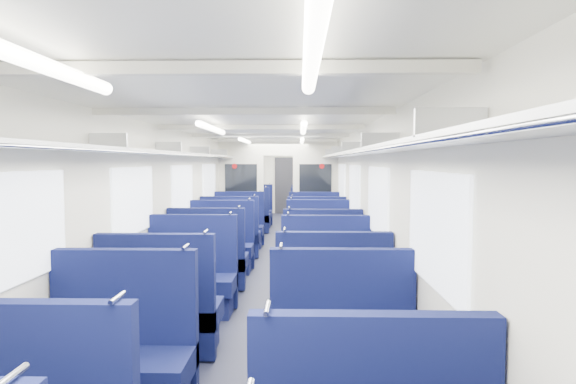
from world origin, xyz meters
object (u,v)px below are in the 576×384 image
object	(u,v)px
bulkhead	(278,188)
seat_14	(221,249)
seat_8	(161,316)
seat_16	(231,238)
seat_13	(322,265)
seat_18	(238,229)
seat_22	(253,213)
end_door	(285,185)
seat_10	(191,282)
seat_19	(315,230)
seat_9	(332,312)
seat_21	(312,218)
seat_17	(316,239)
seat_23	(311,214)
seat_12	(209,263)
seat_7	(343,362)
seat_15	(318,248)
seat_11	(326,284)
seat_6	(119,363)
seat_20	(248,218)

from	to	relation	value
bulkhead	seat_14	xyz separation A→B (m)	(-0.83, -3.31, -0.85)
seat_8	seat_16	distance (m)	4.75
seat_13	seat_18	world-z (taller)	same
bulkhead	seat_22	distance (m)	2.62
end_door	seat_10	distance (m)	11.49
seat_19	seat_9	bearing A→B (deg)	-90.00
end_door	seat_9	bearing A→B (deg)	-86.22
end_door	seat_10	world-z (taller)	end_door
seat_21	seat_17	bearing A→B (deg)	-90.00
seat_13	seat_19	bearing A→B (deg)	90.00
bulkhead	seat_23	world-z (taller)	bulkhead
seat_18	seat_19	size ratio (longest dim) A/B	1.00
seat_16	seat_18	size ratio (longest dim) A/B	1.00
seat_12	seat_8	bearing A→B (deg)	-90.00
seat_7	seat_12	bearing A→B (deg)	115.51
seat_13	seat_16	xyz separation A→B (m)	(-1.66, 2.42, 0.00)
seat_16	seat_18	world-z (taller)	same
bulkhead	seat_22	size ratio (longest dim) A/B	2.27
seat_12	seat_17	world-z (taller)	same
seat_17	seat_23	world-z (taller)	same
end_door	seat_17	size ratio (longest dim) A/B	1.62
seat_18	seat_21	bearing A→B (deg)	51.75
bulkhead	seat_15	world-z (taller)	bulkhead
seat_21	seat_22	xyz separation A→B (m)	(-1.66, 1.19, 0.00)
seat_10	seat_11	world-z (taller)	same
seat_8	seat_23	size ratio (longest dim) A/B	1.00
seat_13	seat_19	distance (m)	3.48
seat_14	seat_15	world-z (taller)	same
seat_12	seat_16	distance (m)	2.31
seat_9	seat_12	xyz separation A→B (m)	(-1.66, 2.29, 0.00)
seat_11	seat_13	distance (m)	1.07
seat_16	seat_21	xyz separation A→B (m)	(1.66, 3.25, 0.00)
seat_12	seat_21	size ratio (longest dim) A/B	1.00
seat_17	seat_18	xyz separation A→B (m)	(-1.66, 1.20, 0.00)
seat_13	seat_17	bearing A→B (deg)	90.00
bulkhead	seat_14	world-z (taller)	bulkhead
seat_16	seat_18	xyz separation A→B (m)	(0.00, 1.15, 0.00)
seat_11	seat_18	size ratio (longest dim) A/B	1.00
seat_10	seat_12	xyz separation A→B (m)	(0.00, 1.15, 0.00)
bulkhead	seat_11	xyz separation A→B (m)	(0.83, -5.60, -0.85)
seat_15	seat_16	bearing A→B (deg)	147.42
seat_9	bulkhead	bearing A→B (deg)	97.06
seat_16	seat_21	bearing A→B (deg)	62.98
seat_6	seat_20	xyz separation A→B (m)	(0.00, 9.06, 0.00)
seat_8	seat_11	xyz separation A→B (m)	(1.66, 1.26, 0.00)
seat_9	seat_15	world-z (taller)	same
seat_12	seat_19	size ratio (longest dim) A/B	1.00
seat_9	seat_12	bearing A→B (deg)	125.98
bulkhead	seat_17	xyz separation A→B (m)	(0.83, -2.15, -0.85)
seat_8	seat_9	world-z (taller)	same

